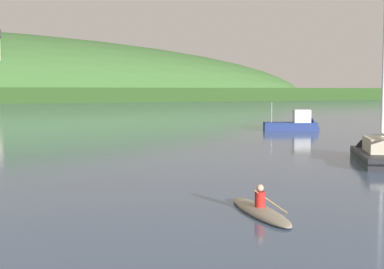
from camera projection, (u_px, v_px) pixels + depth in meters
sailboat_midwater_white at (381, 157)px, 29.38m from camera, size 6.11×7.53×11.07m
fishing_boat_moored at (296, 126)px, 51.51m from camera, size 5.64×4.22×3.44m
canoe_with_paddler at (260, 211)px, 16.89m from camera, size 1.71×4.32×1.02m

